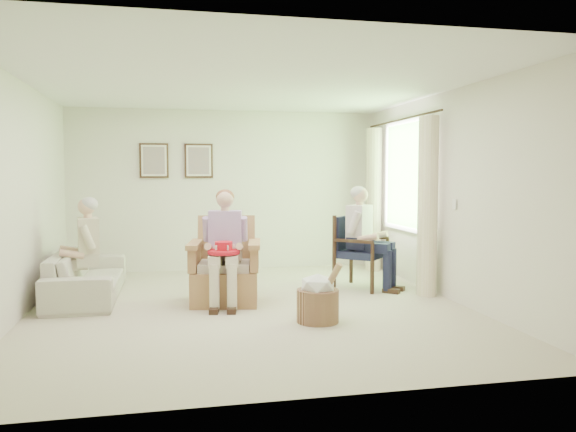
% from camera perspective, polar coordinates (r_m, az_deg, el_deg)
% --- Properties ---
extents(floor, '(5.50, 5.50, 0.00)m').
position_cam_1_polar(floor, '(6.70, -3.84, -9.25)').
color(floor, beige).
rests_on(floor, ground).
extents(back_wall, '(5.00, 0.04, 2.60)m').
position_cam_1_polar(back_wall, '(9.25, -6.25, 2.60)').
color(back_wall, silver).
rests_on(back_wall, ground).
extents(front_wall, '(5.00, 0.04, 2.60)m').
position_cam_1_polar(front_wall, '(3.82, 1.80, 0.30)').
color(front_wall, silver).
rests_on(front_wall, ground).
extents(left_wall, '(0.04, 5.50, 2.60)m').
position_cam_1_polar(left_wall, '(6.65, -25.76, 1.57)').
color(left_wall, silver).
rests_on(left_wall, ground).
extents(right_wall, '(0.04, 5.50, 2.60)m').
position_cam_1_polar(right_wall, '(7.29, 15.96, 2.03)').
color(right_wall, silver).
rests_on(right_wall, ground).
extents(ceiling, '(5.00, 5.50, 0.02)m').
position_cam_1_polar(ceiling, '(6.59, -3.96, 13.29)').
color(ceiling, white).
rests_on(ceiling, back_wall).
extents(window, '(0.13, 2.50, 1.63)m').
position_cam_1_polar(window, '(8.36, 11.94, 4.32)').
color(window, '#2D6B23').
rests_on(window, right_wall).
extents(curtain_left, '(0.34, 0.34, 2.30)m').
position_cam_1_polar(curtain_left, '(7.42, 13.98, 0.94)').
color(curtain_left, beige).
rests_on(curtain_left, ground).
extents(curtain_right, '(0.34, 0.34, 2.30)m').
position_cam_1_polar(curtain_right, '(9.22, 8.68, 1.64)').
color(curtain_right, beige).
rests_on(curtain_right, ground).
extents(framed_print_left, '(0.45, 0.05, 0.55)m').
position_cam_1_polar(framed_print_left, '(9.17, -13.45, 5.50)').
color(framed_print_left, '#382114').
rests_on(framed_print_left, back_wall).
extents(framed_print_right, '(0.45, 0.05, 0.55)m').
position_cam_1_polar(framed_print_right, '(9.18, -9.06, 5.56)').
color(framed_print_right, '#382114').
rests_on(framed_print_right, back_wall).
extents(wicker_armchair, '(0.82, 0.81, 1.04)m').
position_cam_1_polar(wicker_armchair, '(6.94, -6.44, -5.99)').
color(wicker_armchair, '#AB7F50').
rests_on(wicker_armchair, ground).
extents(wood_armchair, '(0.64, 0.60, 0.98)m').
position_cam_1_polar(wood_armchair, '(7.84, 7.25, -3.28)').
color(wood_armchair, black).
rests_on(wood_armchair, ground).
extents(sofa, '(2.01, 0.79, 0.59)m').
position_cam_1_polar(sofa, '(7.57, -19.73, -5.65)').
color(sofa, beige).
rests_on(sofa, ground).
extents(person_wicker, '(0.40, 0.62, 1.35)m').
position_cam_1_polar(person_wicker, '(6.74, -6.36, -2.34)').
color(person_wicker, beige).
rests_on(person_wicker, ground).
extents(person_dark, '(0.40, 0.62, 1.37)m').
position_cam_1_polar(person_dark, '(7.66, 7.66, -1.45)').
color(person_dark, '#181B35').
rests_on(person_dark, ground).
extents(person_sofa, '(0.42, 0.62, 1.25)m').
position_cam_1_polar(person_sofa, '(7.37, -19.97, -2.65)').
color(person_sofa, '#BEB599').
rests_on(person_sofa, ground).
extents(red_hat, '(0.37, 0.37, 0.14)m').
position_cam_1_polar(red_hat, '(6.55, -6.55, -3.39)').
color(red_hat, red).
rests_on(red_hat, person_wicker).
extents(hatbox, '(0.59, 0.59, 0.66)m').
position_cam_1_polar(hatbox, '(6.00, 3.06, -8.32)').
color(hatbox, tan).
rests_on(hatbox, ground).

